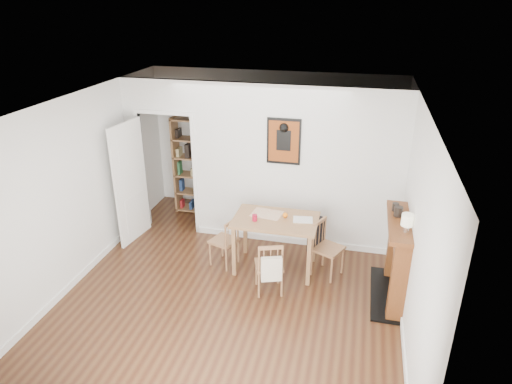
% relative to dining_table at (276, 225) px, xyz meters
% --- Properties ---
extents(ground, '(5.20, 5.20, 0.00)m').
position_rel_dining_table_xyz_m(ground, '(-0.44, -0.56, -0.73)').
color(ground, '#4E2F19').
rests_on(ground, ground).
extents(room_shell, '(5.20, 5.20, 5.20)m').
position_rel_dining_table_xyz_m(room_shell, '(-0.35, 0.78, 0.57)').
color(room_shell, white).
rests_on(room_shell, ground).
extents(dining_table, '(1.22, 0.77, 0.83)m').
position_rel_dining_table_xyz_m(dining_table, '(0.00, 0.00, 0.00)').
color(dining_table, '#926744').
rests_on(dining_table, ground).
extents(chair_left, '(0.50, 0.50, 0.79)m').
position_rel_dining_table_xyz_m(chair_left, '(-0.77, -0.07, -0.34)').
color(chair_left, '#9B6C48').
rests_on(chair_left, ground).
extents(chair_right, '(0.60, 0.56, 0.84)m').
position_rel_dining_table_xyz_m(chair_right, '(0.76, 0.02, -0.29)').
color(chair_right, '#9B6C48').
rests_on(chair_right, ground).
extents(chair_front, '(0.51, 0.54, 0.80)m').
position_rel_dining_table_xyz_m(chair_front, '(0.03, -0.60, -0.32)').
color(chair_front, '#9B6C48').
rests_on(chair_front, ground).
extents(bookshelf, '(0.76, 0.31, 1.81)m').
position_rel_dining_table_xyz_m(bookshelf, '(-1.82, 1.59, 0.17)').
color(bookshelf, '#926744').
rests_on(bookshelf, ground).
extents(fireplace, '(0.45, 1.25, 1.16)m').
position_rel_dining_table_xyz_m(fireplace, '(1.71, -0.31, -0.11)').
color(fireplace, brown).
rests_on(fireplace, ground).
extents(red_glass, '(0.07, 0.07, 0.10)m').
position_rel_dining_table_xyz_m(red_glass, '(-0.28, -0.13, 0.15)').
color(red_glass, maroon).
rests_on(red_glass, dining_table).
extents(orange_fruit, '(0.07, 0.07, 0.07)m').
position_rel_dining_table_xyz_m(orange_fruit, '(0.13, 0.07, 0.14)').
color(orange_fruit, orange).
rests_on(orange_fruit, dining_table).
extents(placemat, '(0.47, 0.38, 0.00)m').
position_rel_dining_table_xyz_m(placemat, '(-0.16, 0.12, 0.10)').
color(placemat, beige).
rests_on(placemat, dining_table).
extents(notebook, '(0.30, 0.24, 0.01)m').
position_rel_dining_table_xyz_m(notebook, '(0.39, 0.05, 0.11)').
color(notebook, silver).
rests_on(notebook, dining_table).
extents(mantel_lamp, '(0.15, 0.15, 0.23)m').
position_rel_dining_table_xyz_m(mantel_lamp, '(1.73, -0.60, 0.57)').
color(mantel_lamp, silver).
rests_on(mantel_lamp, fireplace).
extents(ceramic_jar_a, '(0.11, 0.11, 0.13)m').
position_rel_dining_table_xyz_m(ceramic_jar_a, '(1.65, -0.20, 0.50)').
color(ceramic_jar_a, black).
rests_on(ceramic_jar_a, fireplace).
extents(ceramic_jar_b, '(0.09, 0.09, 0.11)m').
position_rel_dining_table_xyz_m(ceramic_jar_b, '(1.62, -0.04, 0.49)').
color(ceramic_jar_b, black).
rests_on(ceramic_jar_b, fireplace).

